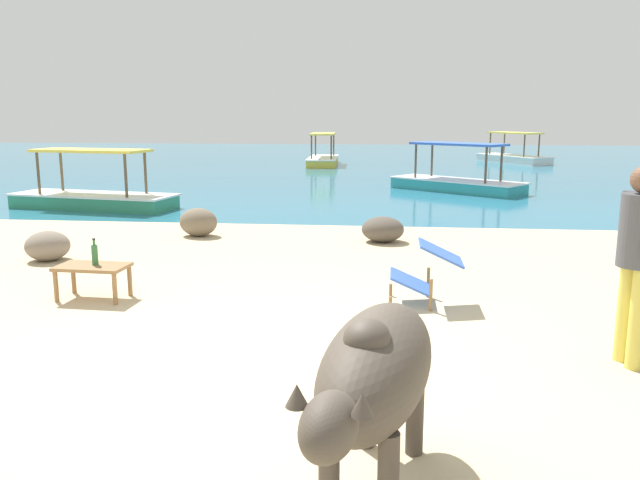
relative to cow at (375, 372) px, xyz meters
The scene contains 14 objects.
sand_beach 1.91m from the cow, 127.84° to the left, with size 18.00×14.00×0.04m, color #CCB78E.
water_surface 23.44m from the cow, 92.67° to the left, with size 60.00×36.00×0.03m, color teal.
cow is the anchor object (origin of this frame).
low_bench_table 4.63m from the cow, 133.25° to the left, with size 0.78×0.48×0.38m.
bottle 4.62m from the cow, 132.82° to the left, with size 0.07×0.07×0.30m.
deck_chair_near 3.60m from the cow, 82.64° to the left, with size 0.77×0.56×0.68m.
person_standing 2.87m from the cow, 44.82° to the left, with size 0.32×0.50×1.62m.
shore_rock_large 7.79m from the cow, 113.50° to the left, with size 0.66×0.53×0.47m, color #756651.
shore_rock_medium 6.97m from the cow, 90.20° to the left, with size 0.68×0.63×0.40m, color brown.
shore_rock_small 6.94m from the cow, 132.30° to the left, with size 0.60×0.60×0.41m, color gray.
boat_teal 14.41m from the cow, 82.53° to the left, with size 3.60×3.19×1.29m.
boat_white 25.62m from the cow, 77.99° to the left, with size 2.84×3.76×1.29m.
boat_yellow 23.11m from the cow, 96.50° to the left, with size 1.30×3.72×1.29m.
boat_green 12.07m from the cow, 121.99° to the left, with size 3.82×1.77×1.29m.
Camera 1 is at (1.14, -4.59, 2.05)m, focal length 36.03 mm.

